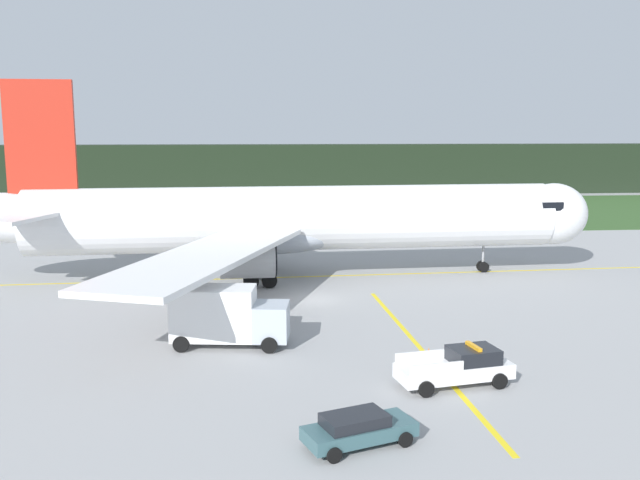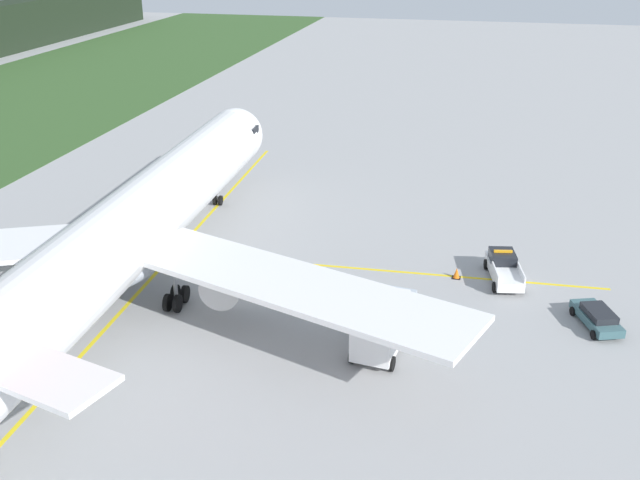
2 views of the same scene
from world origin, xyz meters
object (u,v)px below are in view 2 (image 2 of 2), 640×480
object	(u,v)px
staff_car	(597,317)
apron_cone	(457,273)
ops_pickup_truck	(504,268)
airliner	(138,224)
catering_truck	(384,321)

from	to	relation	value
staff_car	apron_cone	world-z (taller)	staff_car
ops_pickup_truck	staff_car	bearing A→B (deg)	-134.39
airliner	staff_car	bearing A→B (deg)	-87.87
ops_pickup_truck	apron_cone	xyz separation A→B (m)	(-0.58, 3.31, -0.52)
airliner	apron_cone	world-z (taller)	airliner
catering_truck	staff_car	bearing A→B (deg)	-67.07
staff_car	catering_truck	bearing A→B (deg)	112.93
apron_cone	catering_truck	bearing A→B (deg)	160.13
catering_truck	apron_cone	bearing A→B (deg)	-19.87
airliner	ops_pickup_truck	bearing A→B (deg)	-74.64
catering_truck	staff_car	xyz separation A→B (m)	(5.49, -12.99, -1.08)
staff_car	airliner	bearing A→B (deg)	92.13
airliner	staff_car	xyz separation A→B (m)	(1.14, -30.81, -4.06)
catering_truck	staff_car	size ratio (longest dim) A/B	1.44
airliner	apron_cone	size ratio (longest dim) A/B	65.86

